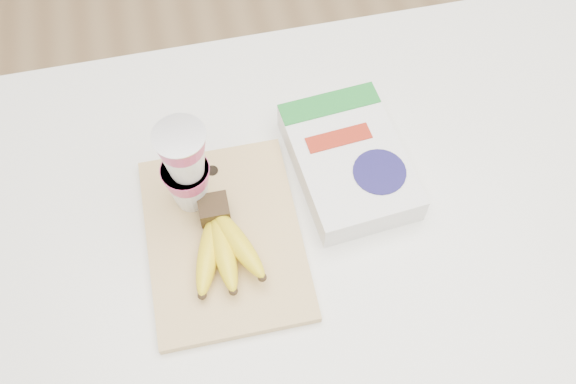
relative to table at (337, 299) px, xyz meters
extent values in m
plane|color=tan|center=(0.00, 0.00, -0.46)|extent=(4.00, 4.00, 0.00)
cube|color=white|center=(0.00, 0.00, 0.00)|extent=(1.22, 0.82, 0.92)
cube|color=tan|center=(-0.23, -0.02, 0.47)|extent=(0.25, 0.34, 0.02)
cube|color=#382816|center=(-0.23, 0.01, 0.50)|extent=(0.05, 0.04, 0.03)
ellipsoid|color=yellow|center=(-0.25, -0.06, 0.49)|extent=(0.07, 0.15, 0.04)
sphere|color=#382816|center=(-0.27, -0.12, 0.49)|extent=(0.01, 0.01, 0.01)
ellipsoid|color=yellow|center=(-0.23, -0.06, 0.50)|extent=(0.04, 0.15, 0.04)
sphere|color=#382816|center=(-0.23, -0.13, 0.50)|extent=(0.01, 0.01, 0.01)
ellipsoid|color=yellow|center=(-0.21, -0.06, 0.50)|extent=(0.08, 0.15, 0.04)
sphere|color=#382816|center=(-0.18, -0.12, 0.50)|extent=(0.01, 0.01, 0.01)
cylinder|color=silver|center=(-0.26, 0.05, 0.66)|extent=(0.08, 0.08, 0.00)
cube|color=white|center=(0.00, 0.06, 0.49)|extent=(0.20, 0.27, 0.06)
cube|color=#1C7E2C|center=(0.00, 0.17, 0.52)|extent=(0.18, 0.06, 0.00)
cylinder|color=#1A1550|center=(0.04, 0.01, 0.52)|extent=(0.09, 0.09, 0.00)
cube|color=#A12312|center=(-0.01, 0.09, 0.52)|extent=(0.11, 0.04, 0.00)
camera|label=1|loc=(-0.22, -0.49, 1.40)|focal=40.00mm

